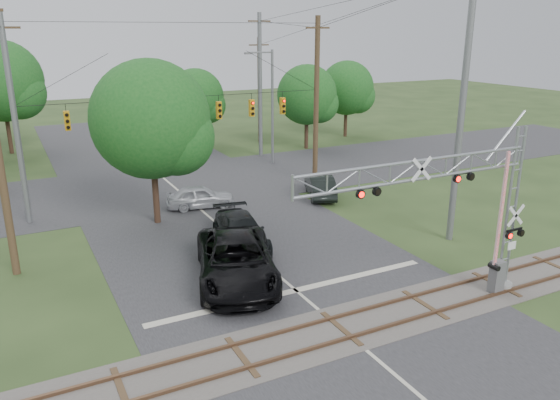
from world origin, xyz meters
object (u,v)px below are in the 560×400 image
sedan_silver (200,197)px  streetlight (270,102)px  crossing_gantry (457,202)px  car_dark (241,231)px  traffic_signal_span (198,111)px  pickup_black (236,261)px

sedan_silver → streetlight: size_ratio=0.46×
crossing_gantry → car_dark: (-4.91, 9.58, -3.56)m
crossing_gantry → sedan_silver: size_ratio=2.58×
traffic_signal_span → car_dark: traffic_signal_span is taller
traffic_signal_span → car_dark: 10.12m
crossing_gantry → car_dark: bearing=117.1°
traffic_signal_span → car_dark: size_ratio=3.58×
sedan_silver → crossing_gantry: bearing=-153.7°
pickup_black → car_dark: pickup_black is taller
sedan_silver → streetlight: 13.06m
pickup_black → car_dark: 4.12m
traffic_signal_span → sedan_silver: 5.41m
streetlight → pickup_black: bearing=-120.1°
crossing_gantry → sedan_silver: 17.55m
crossing_gantry → streetlight: size_ratio=1.18×
crossing_gantry → pickup_black: bearing=138.7°
pickup_black → streetlight: size_ratio=0.78×
crossing_gantry → sedan_silver: crossing_gantry is taller
pickup_black → sedan_silver: 10.83m
pickup_black → streetlight: 22.37m
pickup_black → car_dark: bearing=82.0°
traffic_signal_span → car_dark: bearing=-96.2°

